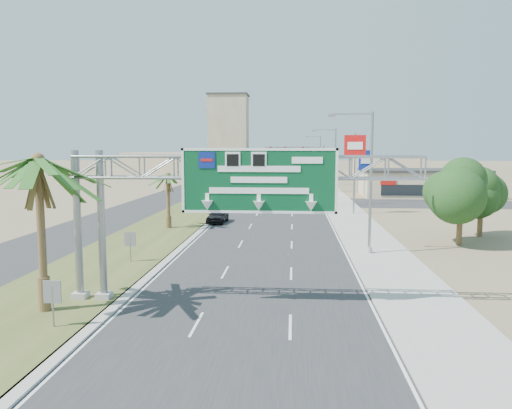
{
  "coord_description": "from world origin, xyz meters",
  "views": [
    {
      "loc": [
        2.06,
        -13.32,
        7.48
      ],
      "look_at": [
        -0.1,
        15.72,
        4.2
      ],
      "focal_mm": 35.0,
      "sensor_mm": 36.0,
      "label": 1
    }
  ],
  "objects_px": {
    "store_building": "(421,184)",
    "car_right_lane": "(293,187)",
    "pole_sign_red_near": "(355,151)",
    "palm_near": "(38,161)",
    "car_mid_lane": "(272,193)",
    "car_far": "(261,180)",
    "pole_sign_blue": "(365,162)",
    "sign_gantry": "(226,179)",
    "car_left_lane": "(218,216)",
    "pole_sign_red_far": "(327,155)",
    "signal_mast": "(311,164)"
  },
  "relations": [
    {
      "from": "pole_sign_red_near",
      "to": "pole_sign_red_far",
      "type": "relative_size",
      "value": 1.18
    },
    {
      "from": "signal_mast",
      "to": "store_building",
      "type": "xyz_separation_m",
      "value": [
        16.83,
        -5.97,
        -2.85
      ]
    },
    {
      "from": "store_building",
      "to": "car_right_lane",
      "type": "height_order",
      "value": "store_building"
    },
    {
      "from": "palm_near",
      "to": "pole_sign_blue",
      "type": "xyz_separation_m",
      "value": [
        22.2,
        55.66,
        -1.49
      ]
    },
    {
      "from": "signal_mast",
      "to": "palm_near",
      "type": "bearing_deg",
      "value": -102.66
    },
    {
      "from": "pole_sign_red_near",
      "to": "palm_near",
      "type": "bearing_deg",
      "value": -116.89
    },
    {
      "from": "car_far",
      "to": "pole_sign_red_near",
      "type": "bearing_deg",
      "value": -75.78
    },
    {
      "from": "car_mid_lane",
      "to": "sign_gantry",
      "type": "bearing_deg",
      "value": -82.93
    },
    {
      "from": "car_mid_lane",
      "to": "car_far",
      "type": "distance_m",
      "value": 29.91
    },
    {
      "from": "sign_gantry",
      "to": "car_far",
      "type": "relative_size",
      "value": 3.12
    },
    {
      "from": "car_left_lane",
      "to": "car_mid_lane",
      "type": "bearing_deg",
      "value": 84.83
    },
    {
      "from": "pole_sign_red_near",
      "to": "pole_sign_red_far",
      "type": "height_order",
      "value": "pole_sign_red_near"
    },
    {
      "from": "palm_near",
      "to": "pole_sign_red_far",
      "type": "xyz_separation_m",
      "value": [
        18.2,
        81.74,
        -0.84
      ]
    },
    {
      "from": "palm_near",
      "to": "car_far",
      "type": "xyz_separation_m",
      "value": [
        4.47,
        84.57,
        -6.15
      ]
    },
    {
      "from": "pole_sign_red_near",
      "to": "pole_sign_blue",
      "type": "relative_size",
      "value": 1.24
    },
    {
      "from": "store_building",
      "to": "sign_gantry",
      "type": "bearing_deg",
      "value": -112.36
    },
    {
      "from": "car_left_lane",
      "to": "pole_sign_blue",
      "type": "xyz_separation_m",
      "value": [
        18.5,
        27.55,
        4.71
      ]
    },
    {
      "from": "signal_mast",
      "to": "store_building",
      "type": "height_order",
      "value": "signal_mast"
    },
    {
      "from": "palm_near",
      "to": "car_right_lane",
      "type": "bearing_deg",
      "value": 80.73
    },
    {
      "from": "sign_gantry",
      "to": "store_building",
      "type": "bearing_deg",
      "value": 67.64
    },
    {
      "from": "pole_sign_blue",
      "to": "pole_sign_red_far",
      "type": "height_order",
      "value": "pole_sign_red_far"
    },
    {
      "from": "store_building",
      "to": "pole_sign_red_near",
      "type": "bearing_deg",
      "value": -120.45
    },
    {
      "from": "store_building",
      "to": "pole_sign_red_near",
      "type": "relative_size",
      "value": 1.96
    },
    {
      "from": "palm_near",
      "to": "car_right_lane",
      "type": "relative_size",
      "value": 1.82
    },
    {
      "from": "sign_gantry",
      "to": "car_left_lane",
      "type": "distance_m",
      "value": 27.09
    },
    {
      "from": "signal_mast",
      "to": "pole_sign_blue",
      "type": "xyz_separation_m",
      "value": [
        7.83,
        -8.31,
        0.59
      ]
    },
    {
      "from": "sign_gantry",
      "to": "signal_mast",
      "type": "xyz_separation_m",
      "value": [
        6.23,
        62.05,
        -1.21
      ]
    },
    {
      "from": "car_far",
      "to": "car_left_lane",
      "type": "bearing_deg",
      "value": -92.31
    },
    {
      "from": "car_right_lane",
      "to": "pole_sign_blue",
      "type": "height_order",
      "value": "pole_sign_blue"
    },
    {
      "from": "sign_gantry",
      "to": "signal_mast",
      "type": "distance_m",
      "value": 62.37
    },
    {
      "from": "car_right_lane",
      "to": "pole_sign_blue",
      "type": "xyz_separation_m",
      "value": [
        11.0,
        -12.93,
        4.8
      ]
    },
    {
      "from": "pole_sign_red_near",
      "to": "car_far",
      "type": "bearing_deg",
      "value": 105.75
    },
    {
      "from": "sign_gantry",
      "to": "pole_sign_blue",
      "type": "xyz_separation_m",
      "value": [
        14.06,
        53.74,
        -0.62
      ]
    },
    {
      "from": "car_mid_lane",
      "to": "pole_sign_blue",
      "type": "bearing_deg",
      "value": 10.14
    },
    {
      "from": "sign_gantry",
      "to": "pole_sign_red_far",
      "type": "distance_m",
      "value": 80.45
    },
    {
      "from": "car_left_lane",
      "to": "sign_gantry",
      "type": "bearing_deg",
      "value": -76.41
    },
    {
      "from": "store_building",
      "to": "pole_sign_blue",
      "type": "relative_size",
      "value": 2.43
    },
    {
      "from": "palm_near",
      "to": "car_far",
      "type": "distance_m",
      "value": 84.91
    },
    {
      "from": "store_building",
      "to": "car_right_lane",
      "type": "xyz_separation_m",
      "value": [
        -20.0,
        10.59,
        -1.36
      ]
    },
    {
      "from": "palm_near",
      "to": "car_far",
      "type": "bearing_deg",
      "value": 86.97
    },
    {
      "from": "car_right_lane",
      "to": "pole_sign_red_far",
      "type": "distance_m",
      "value": 15.87
    },
    {
      "from": "car_left_lane",
      "to": "car_mid_lane",
      "type": "xyz_separation_m",
      "value": [
        4.31,
        26.75,
        -0.08
      ]
    },
    {
      "from": "car_far",
      "to": "pole_sign_red_far",
      "type": "height_order",
      "value": "pole_sign_red_far"
    },
    {
      "from": "store_building",
      "to": "pole_sign_red_near",
      "type": "height_order",
      "value": "pole_sign_red_near"
    },
    {
      "from": "sign_gantry",
      "to": "car_right_lane",
      "type": "distance_m",
      "value": 66.96
    },
    {
      "from": "signal_mast",
      "to": "pole_sign_blue",
      "type": "distance_m",
      "value": 11.43
    },
    {
      "from": "palm_near",
      "to": "car_left_lane",
      "type": "bearing_deg",
      "value": 82.5
    },
    {
      "from": "pole_sign_red_far",
      "to": "signal_mast",
      "type": "bearing_deg",
      "value": -102.15
    },
    {
      "from": "car_mid_lane",
      "to": "pole_sign_red_near",
      "type": "bearing_deg",
      "value": -54.83
    },
    {
      "from": "sign_gantry",
      "to": "pole_sign_red_near",
      "type": "bearing_deg",
      "value": 73.5
    }
  ]
}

